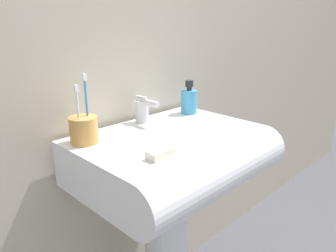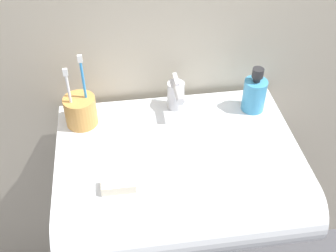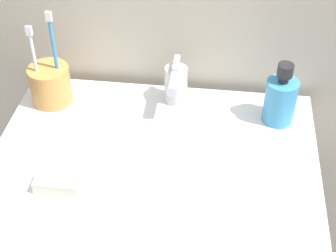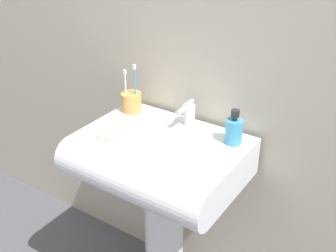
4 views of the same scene
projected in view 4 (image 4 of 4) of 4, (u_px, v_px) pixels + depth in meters
The scene contains 7 objects.
wall_back at pixel (199, 36), 1.64m from camera, with size 5.00×0.05×2.40m, color #B7AD99.
sink_pedestal at pixel (164, 237), 1.86m from camera, with size 0.17×0.17×0.70m, color white.
sink_basin at pixel (155, 161), 1.62m from camera, with size 0.63×0.48×0.16m.
faucet at pixel (188, 113), 1.70m from camera, with size 0.05×0.11×0.10m.
toothbrush_cup at pixel (131, 102), 1.81m from camera, with size 0.09×0.09×0.21m.
soap_bottle at pixel (234, 130), 1.56m from camera, with size 0.07×0.07×0.14m.
bar_soap at pixel (108, 138), 1.60m from camera, with size 0.08×0.04×0.02m, color silver.
Camera 4 is at (0.80, -1.16, 1.66)m, focal length 45.00 mm.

